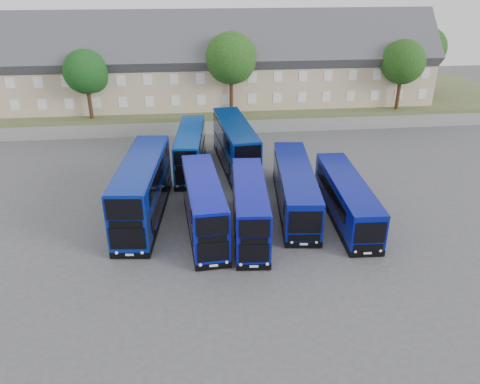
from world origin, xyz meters
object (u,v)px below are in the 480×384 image
Objects in this scene: coach_east_a at (295,189)px; tree_west at (87,73)px; tree_mid at (232,60)px; tree_far at (426,50)px; dd_front_left at (143,191)px; tree_east at (404,64)px; dd_front_mid at (204,207)px.

coach_east_a is 1.64× the size of tree_west.
tree_west is 0.83× the size of tree_mid.
tree_far is (26.00, 6.50, -0.34)m from tree_mid.
tree_east is (28.79, 20.64, 5.09)m from dd_front_left.
dd_front_left is 1.38× the size of tree_far.
tree_mid is 20.02m from tree_east.
tree_far reaches higher than dd_front_left.
tree_east is 9.23m from tree_far.
tree_mid reaches higher than dd_front_left.
dd_front_left is 23.61m from tree_mid.
dd_front_mid is 1.20× the size of tree_far.
dd_front_mid is 1.36× the size of tree_west.
tree_west is 16.04m from tree_mid.
tree_west is at bearing -180.00° from tree_east.
tree_east is at bearing 56.05° from coach_east_a.
tree_far is (22.92, 27.25, 6.07)m from coach_east_a.
tree_west is 36.00m from tree_east.
dd_front_left is at bearing -141.54° from tree_far.
dd_front_left is 0.95× the size of coach_east_a.
tree_west is (-7.21, 20.64, 4.75)m from dd_front_left.
tree_mid reaches higher than dd_front_mid.
tree_mid reaches higher than tree_east.
coach_east_a is at bearing -46.70° from tree_west.
tree_east is at bearing -130.60° from tree_far.
dd_front_left is at bearing -112.57° from tree_mid.
coach_east_a is (11.87, 0.38, -0.64)m from dd_front_left.
coach_east_a is at bearing -129.88° from tree_east.
tree_mid is at bearing 178.57° from tree_east.
tree_mid is at bearing 73.12° from dd_front_left.
dd_front_mid is at bearing -135.05° from tree_far.
tree_west reaches higher than coach_east_a.
tree_far is at bearing 9.46° from tree_west.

